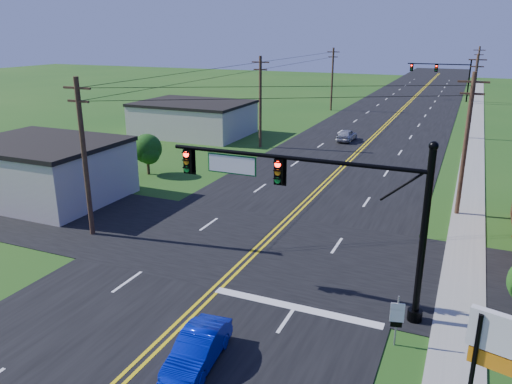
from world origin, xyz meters
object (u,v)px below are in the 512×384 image
at_px(signal_mast_main, 313,197).
at_px(route_sign, 397,317).
at_px(blue_car, 198,350).
at_px(signal_mast_far, 442,73).

height_order(signal_mast_main, route_sign, signal_mast_main).
bearing_deg(signal_mast_main, route_sign, -26.94).
height_order(signal_mast_main, blue_car, signal_mast_main).
bearing_deg(signal_mast_main, blue_car, -110.55).
relative_size(signal_mast_far, route_sign, 5.30).
distance_m(signal_mast_main, blue_car, 7.60).
bearing_deg(signal_mast_far, blue_car, -91.72).
height_order(signal_mast_far, blue_car, signal_mast_far).
relative_size(signal_mast_main, route_sign, 5.46).
bearing_deg(signal_mast_main, signal_mast_far, 89.92).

